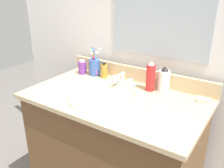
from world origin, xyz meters
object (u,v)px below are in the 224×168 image
object	(u,v)px
cup_blue_plastic	(94,66)
soap_bar	(204,100)
faucet	(122,81)
bottle_spray_red	(151,77)
bottle_lotion_white	(164,80)
bottle_oil_amber	(104,71)
bottle_cream_purple	(82,67)

from	to	relation	value
cup_blue_plastic	soap_bar	xyz separation A→B (m)	(0.72, -0.02, -0.05)
faucet	bottle_spray_red	size ratio (longest dim) A/B	0.92
cup_blue_plastic	faucet	bearing A→B (deg)	-11.61
faucet	cup_blue_plastic	world-z (taller)	cup_blue_plastic
faucet	bottle_lotion_white	world-z (taller)	bottle_lotion_white
bottle_oil_amber	soap_bar	distance (m)	0.64
bottle_lotion_white	soap_bar	size ratio (longest dim) A/B	2.27
bottle_lotion_white	bottle_spray_red	size ratio (longest dim) A/B	0.83
faucet	cup_blue_plastic	distance (m)	0.25
cup_blue_plastic	soap_bar	size ratio (longest dim) A/B	3.03
bottle_oil_amber	bottle_spray_red	size ratio (longest dim) A/B	0.57
bottle_lotion_white	cup_blue_plastic	bearing A→B (deg)	-178.83
bottle_cream_purple	bottle_spray_red	xyz separation A→B (m)	(0.51, -0.00, 0.04)
bottle_oil_amber	soap_bar	size ratio (longest dim) A/B	1.56
bottle_oil_amber	cup_blue_plastic	size ratio (longest dim) A/B	0.51
cup_blue_plastic	bottle_cream_purple	bearing A→B (deg)	-162.12
faucet	bottle_lotion_white	distance (m)	0.25
bottle_oil_amber	bottle_cream_purple	distance (m)	0.17
faucet	bottle_cream_purple	distance (m)	0.33
faucet	bottle_lotion_white	bearing A→B (deg)	14.20
bottle_oil_amber	cup_blue_plastic	world-z (taller)	cup_blue_plastic
faucet	bottle_oil_amber	xyz separation A→B (m)	(-0.17, 0.05, 0.02)
bottle_oil_amber	bottle_cream_purple	xyz separation A→B (m)	(-0.16, -0.02, -0.00)
faucet	cup_blue_plastic	xyz separation A→B (m)	(-0.25, 0.05, 0.03)
bottle_lotion_white	soap_bar	distance (m)	0.24
cup_blue_plastic	soap_bar	bearing A→B (deg)	-1.57
bottle_spray_red	bottle_lotion_white	bearing A→B (deg)	30.72
bottle_spray_red	cup_blue_plastic	world-z (taller)	cup_blue_plastic
faucet	soap_bar	world-z (taller)	faucet
faucet	bottle_oil_amber	bearing A→B (deg)	163.85
bottle_spray_red	soap_bar	xyz separation A→B (m)	(0.30, 0.01, -0.07)
bottle_cream_purple	bottle_spray_red	distance (m)	0.51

